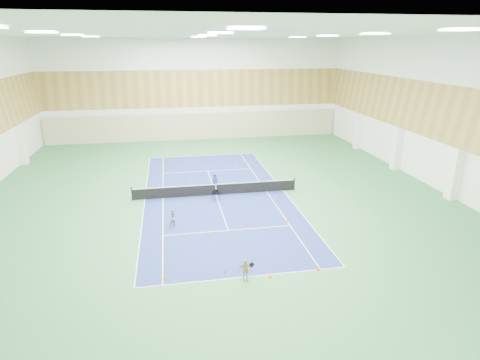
% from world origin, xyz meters
% --- Properties ---
extents(ground, '(40.00, 40.00, 0.00)m').
position_xyz_m(ground, '(0.00, 0.00, 0.00)').
color(ground, '#30713E').
rests_on(ground, ground).
extents(room_shell, '(36.00, 40.00, 12.00)m').
position_xyz_m(room_shell, '(0.00, 0.00, 6.00)').
color(room_shell, white).
rests_on(room_shell, ground).
extents(wood_cladding, '(36.00, 40.00, 8.00)m').
position_xyz_m(wood_cladding, '(0.00, 0.00, 8.00)').
color(wood_cladding, '#AC8440').
rests_on(wood_cladding, room_shell).
extents(ceiling_light_grid, '(21.40, 25.40, 0.06)m').
position_xyz_m(ceiling_light_grid, '(0.00, 0.00, 11.92)').
color(ceiling_light_grid, white).
rests_on(ceiling_light_grid, room_shell).
extents(court_surface, '(10.97, 23.77, 0.01)m').
position_xyz_m(court_surface, '(0.00, 0.00, 0.01)').
color(court_surface, navy).
rests_on(court_surface, ground).
extents(tennis_balls_scatter, '(10.57, 22.77, 0.07)m').
position_xyz_m(tennis_balls_scatter, '(0.00, 0.00, 0.05)').
color(tennis_balls_scatter, '#C7EE28').
rests_on(tennis_balls_scatter, ground).
extents(tennis_net, '(12.80, 0.10, 1.10)m').
position_xyz_m(tennis_net, '(0.00, 0.00, 0.55)').
color(tennis_net, black).
rests_on(tennis_net, ground).
extents(back_curtain, '(35.40, 0.16, 3.20)m').
position_xyz_m(back_curtain, '(0.00, 19.75, 1.60)').
color(back_curtain, '#C6B793').
rests_on(back_curtain, ground).
extents(coach, '(0.63, 0.48, 1.57)m').
position_xyz_m(coach, '(-0.01, 0.74, 0.79)').
color(coach, navy).
rests_on(coach, ground).
extents(child_court, '(0.70, 0.63, 1.19)m').
position_xyz_m(child_court, '(-3.40, -5.16, 0.59)').
color(child_court, gray).
rests_on(child_court, ground).
extents(child_apron, '(0.70, 0.30, 1.18)m').
position_xyz_m(child_apron, '(-0.00, -12.16, 0.59)').
color(child_apron, tan).
rests_on(child_apron, ground).
extents(ball_cart, '(0.60, 0.60, 0.80)m').
position_xyz_m(ball_cart, '(-0.12, -1.12, 0.40)').
color(ball_cart, black).
rests_on(ball_cart, ground).
extents(cone_svc_a, '(0.21, 0.21, 0.23)m').
position_xyz_m(cone_svc_a, '(-2.96, -6.76, 0.12)').
color(cone_svc_a, orange).
rests_on(cone_svc_a, ground).
extents(cone_svc_b, '(0.20, 0.20, 0.22)m').
position_xyz_m(cone_svc_b, '(-1.29, -6.97, 0.11)').
color(cone_svc_b, '#FF560D').
rests_on(cone_svc_b, ground).
extents(cone_svc_c, '(0.22, 0.22, 0.25)m').
position_xyz_m(cone_svc_c, '(1.30, -5.95, 0.12)').
color(cone_svc_c, '#D6410B').
rests_on(cone_svc_c, ground).
extents(cone_svc_d, '(0.19, 0.19, 0.21)m').
position_xyz_m(cone_svc_d, '(4.04, -5.85, 0.11)').
color(cone_svc_d, '#F8460D').
rests_on(cone_svc_d, ground).
extents(cone_base_a, '(0.22, 0.22, 0.24)m').
position_xyz_m(cone_base_a, '(-4.01, -11.31, 0.12)').
color(cone_base_a, '#FF540D').
rests_on(cone_base_a, ground).
extents(cone_base_b, '(0.18, 0.18, 0.20)m').
position_xyz_m(cone_base_b, '(-0.90, -11.29, 0.10)').
color(cone_base_b, '#E5440C').
rests_on(cone_base_b, ground).
extents(cone_base_c, '(0.22, 0.22, 0.24)m').
position_xyz_m(cone_base_c, '(1.30, -12.16, 0.12)').
color(cone_base_c, '#F2600C').
rests_on(cone_base_c, ground).
extents(cone_base_d, '(0.22, 0.22, 0.25)m').
position_xyz_m(cone_base_d, '(3.97, -11.93, 0.12)').
color(cone_base_d, '#DC450B').
rests_on(cone_base_d, ground).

